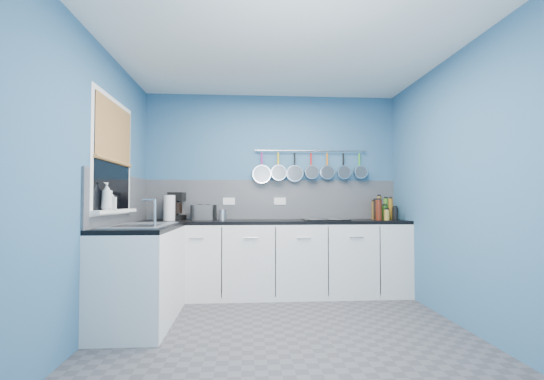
{
  "coord_description": "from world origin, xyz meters",
  "views": [
    {
      "loc": [
        -0.32,
        -3.23,
        1.12
      ],
      "look_at": [
        -0.05,
        0.75,
        1.25
      ],
      "focal_mm": 24.34,
      "sensor_mm": 36.0,
      "label": 1
    }
  ],
  "objects": [
    {
      "name": "mixer_tap",
      "position": [
        -1.14,
        0.12,
        1.03
      ],
      "size": [
        0.12,
        0.08,
        0.26
      ],
      "primitive_type": null,
      "color": "silver",
      "rests_on": "worktop_left"
    },
    {
      "name": "condiment_3",
      "position": [
        1.45,
        1.21,
        1.03
      ],
      "size": [
        0.05,
        0.05,
        0.26
      ],
      "primitive_type": "cylinder",
      "color": "#8C5914",
      "rests_on": "worktop_back"
    },
    {
      "name": "coffee_maker",
      "position": [
        -1.18,
        1.32,
        1.07
      ],
      "size": [
        0.22,
        0.23,
        0.34
      ],
      "primitive_type": null,
      "rotation": [
        0.0,
        0.0,
        -0.13
      ],
      "color": "black",
      "rests_on": "worktop_back"
    },
    {
      "name": "wall_back",
      "position": [
        0.0,
        1.51,
        1.25
      ],
      "size": [
        3.2,
        0.02,
        2.5
      ],
      "primitive_type": "cube",
      "color": "#346288",
      "rests_on": "ground"
    },
    {
      "name": "canister",
      "position": [
        -0.62,
        1.24,
        0.96
      ],
      "size": [
        0.11,
        0.11,
        0.13
      ],
      "primitive_type": "cylinder",
      "rotation": [
        0.0,
        0.0,
        0.29
      ],
      "color": "silver",
      "rests_on": "worktop_back"
    },
    {
      "name": "window_sill",
      "position": [
        -1.55,
        0.3,
        1.04
      ],
      "size": [
        0.1,
        0.98,
        0.03
      ],
      "primitive_type": "cube",
      "color": "white",
      "rests_on": "wall_left"
    },
    {
      "name": "condiment_5",
      "position": [
        1.26,
        1.21,
        1.02
      ],
      "size": [
        0.05,
        0.05,
        0.24
      ],
      "primitive_type": "cylinder",
      "color": "black",
      "rests_on": "worktop_back"
    },
    {
      "name": "pot_rail",
      "position": [
        0.5,
        1.45,
        1.78
      ],
      "size": [
        1.45,
        0.02,
        0.02
      ],
      "primitive_type": "cylinder",
      "rotation": [
        0.0,
        1.57,
        0.0
      ],
      "color": "silver",
      "rests_on": "wall_back"
    },
    {
      "name": "soap_bottle_a",
      "position": [
        -1.53,
        0.03,
        1.17
      ],
      "size": [
        0.1,
        0.11,
        0.24
      ],
      "primitive_type": "imported",
      "rotation": [
        0.0,
        0.0,
        -0.15
      ],
      "color": "white",
      "rests_on": "window_sill"
    },
    {
      "name": "pan_4",
      "position": [
        0.71,
        1.44,
        1.6
      ],
      "size": [
        0.18,
        0.05,
        0.37
      ],
      "primitive_type": null,
      "color": "silver",
      "rests_on": "pot_rail"
    },
    {
      "name": "socket_left",
      "position": [
        -0.55,
        1.48,
        1.13
      ],
      "size": [
        0.15,
        0.01,
        0.09
      ],
      "primitive_type": "cube",
      "color": "white",
      "rests_on": "backsplash_back"
    },
    {
      "name": "pan_0",
      "position": [
        -0.14,
        1.44,
        1.57
      ],
      "size": [
        0.24,
        0.07,
        0.43
      ],
      "primitive_type": null,
      "color": "silver",
      "rests_on": "pot_rail"
    },
    {
      "name": "condiment_4",
      "position": [
        1.38,
        1.21,
        0.99
      ],
      "size": [
        0.07,
        0.07,
        0.17
      ],
      "primitive_type": "cylinder",
      "color": "#265919",
      "rests_on": "worktop_back"
    },
    {
      "name": "condiment_1",
      "position": [
        1.35,
        1.32,
        1.05
      ],
      "size": [
        0.06,
        0.06,
        0.29
      ],
      "primitive_type": "cylinder",
      "color": "brown",
      "rests_on": "worktop_back"
    },
    {
      "name": "worktop_left",
      "position": [
        -1.3,
        0.3,
        0.88
      ],
      "size": [
        0.6,
        1.2,
        0.04
      ],
      "primitive_type": "cube",
      "color": "black",
      "rests_on": "cabinet_run_left"
    },
    {
      "name": "condiment_7",
      "position": [
        1.36,
        1.11,
        0.96
      ],
      "size": [
        0.07,
        0.07,
        0.13
      ],
      "primitive_type": "cylinder",
      "color": "olive",
      "rests_on": "worktop_back"
    },
    {
      "name": "condiment_2",
      "position": [
        1.28,
        1.32,
        1.01
      ],
      "size": [
        0.07,
        0.07,
        0.23
      ],
      "primitive_type": "cylinder",
      "color": "brown",
      "rests_on": "worktop_back"
    },
    {
      "name": "ceiling",
      "position": [
        0.0,
        0.0,
        2.51
      ],
      "size": [
        3.2,
        3.0,
        0.02
      ],
      "primitive_type": "cube",
      "color": "white",
      "rests_on": "ground"
    },
    {
      "name": "wall_left",
      "position": [
        -1.61,
        0.0,
        1.25
      ],
      "size": [
        0.02,
        3.0,
        2.5
      ],
      "primitive_type": "cube",
      "color": "#346288",
      "rests_on": "ground"
    },
    {
      "name": "pan_2",
      "position": [
        0.29,
        1.44,
        1.58
      ],
      "size": [
        0.21,
        0.06,
        0.4
      ],
      "primitive_type": null,
      "color": "silver",
      "rests_on": "pot_rail"
    },
    {
      "name": "wall_front",
      "position": [
        0.0,
        -1.51,
        1.25
      ],
      "size": [
        3.2,
        0.02,
        2.5
      ],
      "primitive_type": "cube",
      "color": "#346288",
      "rests_on": "ground"
    },
    {
      "name": "pan_3",
      "position": [
        0.5,
        1.44,
        1.59
      ],
      "size": [
        0.18,
        0.1,
        0.37
      ],
      "primitive_type": null,
      "color": "silver",
      "rests_on": "pot_rail"
    },
    {
      "name": "backsplash_back",
      "position": [
        0.0,
        1.49,
        1.15
      ],
      "size": [
        3.2,
        0.02,
        0.5
      ],
      "primitive_type": "cube",
      "color": "slate",
      "rests_on": "wall_back"
    },
    {
      "name": "pan_1",
      "position": [
        0.08,
        1.44,
        1.58
      ],
      "size": [
        0.2,
        0.11,
        0.39
      ],
      "primitive_type": null,
      "color": "silver",
      "rests_on": "pot_rail"
    },
    {
      "name": "condiment_6",
      "position": [
        1.46,
        1.1,
        0.98
      ],
      "size": [
        0.07,
        0.07,
        0.15
      ],
      "primitive_type": "cylinder",
      "color": "black",
      "rests_on": "worktop_back"
    },
    {
      "name": "hob",
      "position": [
        0.62,
        1.18,
        0.91
      ],
      "size": [
        0.53,
        0.46,
        0.01
      ],
      "primitive_type": "cube",
      "color": "black",
      "rests_on": "worktop_back"
    },
    {
      "name": "socket_right",
      "position": [
        0.1,
        1.48,
        1.13
      ],
      "size": [
        0.15,
        0.01,
        0.09
      ],
      "primitive_type": "cube",
      "color": "white",
      "rests_on": "backsplash_back"
    },
    {
      "name": "sink_unit",
      "position": [
        -1.3,
        0.3,
        0.9
      ],
      "size": [
        0.5,
        0.95,
        0.01
      ],
      "primitive_type": "cube",
      "color": "silver",
      "rests_on": "worktop_left"
    },
    {
      "name": "cabinet_run_left",
      "position": [
        -1.3,
        0.3,
        0.43
      ],
      "size": [
        0.6,
        1.2,
        0.86
      ],
      "primitive_type": "cube",
      "color": "white",
      "rests_on": "ground"
    },
    {
      "name": "window_frame",
      "position": [
        -1.58,
        0.3,
        1.55
      ],
      "size": [
        0.01,
        1.0,
        1.1
      ],
      "primitive_type": "cube",
      "color": "white",
      "rests_on": "wall_left"
    },
    {
      "name": "paper_towel",
      "position": [
        -1.24,
        1.19,
        1.05
      ],
      "size": [
        0.15,
        0.15,
        0.3
      ],
      "primitive_type": "cylinder",
      "rotation": [
        0.0,
        0.0,
        -0.15
      ],
      "color": "white",
      "rests_on": "worktop_back"
    },
    {
      "name": "window_glass",
      "position": [
        -1.57,
        0.3,
        1.55
      ],
      "size": [
        0.01,
        0.9,
        1.0
      ],
      "primitive_type": "cube",
      "color": "black",
      "rests_on": "wall_left"
    },
    {
      "name": "bamboo_blind",
      "position": [
        -1.56,
        0.3,
        1.77
      ],
      "size": [
        0.01,
        0.9,
        0.55
      ],
      "primitive_type": "cube",
      "color": "#9F8046",
      "rests_on": "wall_left"
    },
    {
      "name": "pan_5",
      "position": [
        0.92,
        1.44,
        1.6
      ],
      "size": [
        0.18,
        0.08,
        0.37
      ],
      "primitive_type": null,
      "color": "silver",
      "rests_on": "pot_rail"
    },
    {
      "name": "backsplash_left",
      "position": [
        -1.59,
        0.6,
        1.15
      ],
      "size": [
        0.02,
        1.8,
        0.5
      ],
      "primitive_type": "cube",
      "color": "slate",
      "rests_on": "wall_left"
    },
    {
      "name": "pan_6",
      "position": [
        1.14,
        1.44,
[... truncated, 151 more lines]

